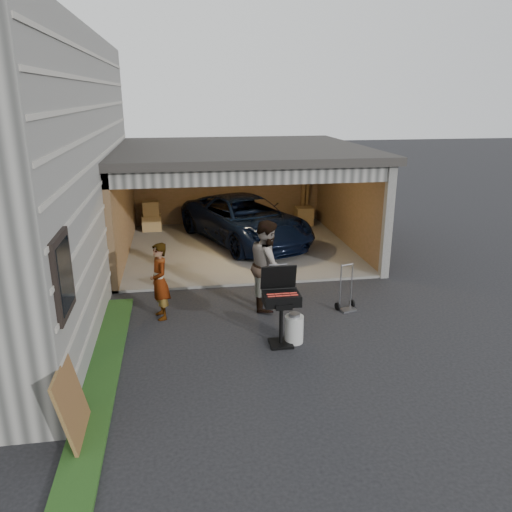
{
  "coord_description": "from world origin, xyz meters",
  "views": [
    {
      "loc": [
        -0.95,
        -7.19,
        4.24
      ],
      "look_at": [
        0.55,
        2.19,
        1.15
      ],
      "focal_mm": 35.0,
      "sensor_mm": 36.0,
      "label": 1
    }
  ],
  "objects_px": {
    "man": "(268,265)",
    "propane_tank": "(294,329)",
    "minivan": "(245,222)",
    "woman": "(160,281)",
    "bbq_grill": "(281,301)",
    "plywood_panel": "(72,404)",
    "hand_truck": "(346,301)"
  },
  "relations": [
    {
      "from": "propane_tank",
      "to": "hand_truck",
      "type": "distance_m",
      "value": 1.85
    },
    {
      "from": "propane_tank",
      "to": "man",
      "type": "bearing_deg",
      "value": 96.66
    },
    {
      "from": "man",
      "to": "minivan",
      "type": "bearing_deg",
      "value": 5.03
    },
    {
      "from": "minivan",
      "to": "propane_tank",
      "type": "distance_m",
      "value": 6.27
    },
    {
      "from": "woman",
      "to": "plywood_panel",
      "type": "height_order",
      "value": "woman"
    },
    {
      "from": "man",
      "to": "bbq_grill",
      "type": "height_order",
      "value": "man"
    },
    {
      "from": "woman",
      "to": "propane_tank",
      "type": "height_order",
      "value": "woman"
    },
    {
      "from": "minivan",
      "to": "bbq_grill",
      "type": "distance_m",
      "value": 6.29
    },
    {
      "from": "minivan",
      "to": "man",
      "type": "xyz_separation_m",
      "value": [
        -0.18,
        -4.64,
        0.25
      ]
    },
    {
      "from": "bbq_grill",
      "to": "minivan",
      "type": "bearing_deg",
      "value": 87.81
    },
    {
      "from": "man",
      "to": "bbq_grill",
      "type": "distance_m",
      "value": 1.65
    },
    {
      "from": "bbq_grill",
      "to": "propane_tank",
      "type": "xyz_separation_m",
      "value": [
        0.25,
        0.03,
        -0.58
      ]
    },
    {
      "from": "minivan",
      "to": "hand_truck",
      "type": "xyz_separation_m",
      "value": [
        1.4,
        -5.04,
        -0.49
      ]
    },
    {
      "from": "propane_tank",
      "to": "woman",
      "type": "bearing_deg",
      "value": 148.9
    },
    {
      "from": "plywood_panel",
      "to": "propane_tank",
      "type": "bearing_deg",
      "value": 32.06
    },
    {
      "from": "propane_tank",
      "to": "plywood_panel",
      "type": "bearing_deg",
      "value": -147.94
    },
    {
      "from": "minivan",
      "to": "woman",
      "type": "distance_m",
      "value": 5.37
    },
    {
      "from": "bbq_grill",
      "to": "woman",
      "type": "bearing_deg",
      "value": 145.35
    },
    {
      "from": "plywood_panel",
      "to": "bbq_grill",
      "type": "bearing_deg",
      "value": 33.69
    },
    {
      "from": "man",
      "to": "propane_tank",
      "type": "distance_m",
      "value": 1.76
    },
    {
      "from": "propane_tank",
      "to": "bbq_grill",
      "type": "bearing_deg",
      "value": -172.74
    },
    {
      "from": "propane_tank",
      "to": "minivan",
      "type": "bearing_deg",
      "value": 90.11
    },
    {
      "from": "woman",
      "to": "plywood_panel",
      "type": "bearing_deg",
      "value": -31.95
    },
    {
      "from": "woman",
      "to": "man",
      "type": "bearing_deg",
      "value": 79.27
    },
    {
      "from": "minivan",
      "to": "propane_tank",
      "type": "height_order",
      "value": "minivan"
    },
    {
      "from": "man",
      "to": "bbq_grill",
      "type": "xyz_separation_m",
      "value": [
        -0.06,
        -1.65,
        -0.1
      ]
    },
    {
      "from": "woman",
      "to": "bbq_grill",
      "type": "bearing_deg",
      "value": 39.54
    },
    {
      "from": "minivan",
      "to": "bbq_grill",
      "type": "xyz_separation_m",
      "value": [
        -0.24,
        -6.29,
        0.15
      ]
    },
    {
      "from": "minivan",
      "to": "woman",
      "type": "height_order",
      "value": "woman"
    },
    {
      "from": "woman",
      "to": "plywood_panel",
      "type": "distance_m",
      "value": 3.7
    },
    {
      "from": "minivan",
      "to": "propane_tank",
      "type": "bearing_deg",
      "value": -111.96
    },
    {
      "from": "minivan",
      "to": "man",
      "type": "relative_size",
      "value": 2.61
    }
  ]
}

